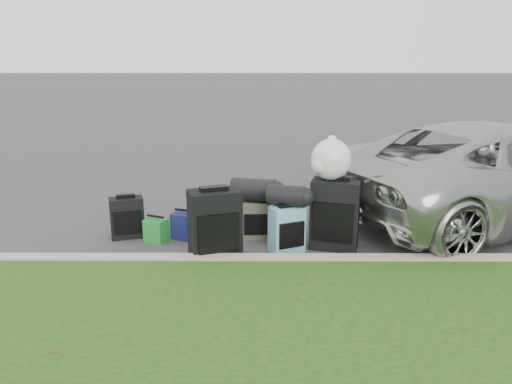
{
  "coord_description": "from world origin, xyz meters",
  "views": [
    {
      "loc": [
        -0.08,
        -6.09,
        2.29
      ],
      "look_at": [
        -0.1,
        0.2,
        0.55
      ],
      "focal_mm": 35.0,
      "sensor_mm": 36.0,
      "label": 1
    }
  ],
  "objects_px": {
    "suitcase_teal": "(287,229)",
    "tote_green": "(156,230)",
    "suitcase_large_black_right": "(335,214)",
    "suitcase_small_black": "(127,218)",
    "suitcase_olive": "(256,220)",
    "suv": "(502,171)",
    "tote_navy": "(185,225)",
    "suitcase_large_black_left": "(215,225)"
  },
  "relations": [
    {
      "from": "suitcase_large_black_left",
      "to": "suitcase_olive",
      "type": "bearing_deg",
      "value": 38.07
    },
    {
      "from": "suitcase_small_black",
      "to": "suitcase_teal",
      "type": "xyz_separation_m",
      "value": [
        2.03,
        -0.49,
        0.02
      ]
    },
    {
      "from": "suv",
      "to": "suitcase_large_black_left",
      "type": "distance_m",
      "value": 4.23
    },
    {
      "from": "suitcase_large_black_left",
      "to": "suitcase_teal",
      "type": "xyz_separation_m",
      "value": [
        0.84,
        0.23,
        -0.13
      ]
    },
    {
      "from": "tote_green",
      "to": "suitcase_small_black",
      "type": "bearing_deg",
      "value": -178.63
    },
    {
      "from": "suitcase_olive",
      "to": "suitcase_large_black_right",
      "type": "height_order",
      "value": "suitcase_large_black_right"
    },
    {
      "from": "suitcase_small_black",
      "to": "tote_green",
      "type": "distance_m",
      "value": 0.45
    },
    {
      "from": "suitcase_olive",
      "to": "tote_navy",
      "type": "height_order",
      "value": "suitcase_olive"
    },
    {
      "from": "suv",
      "to": "suitcase_olive",
      "type": "distance_m",
      "value": 3.6
    },
    {
      "from": "suitcase_olive",
      "to": "tote_green",
      "type": "xyz_separation_m",
      "value": [
        -1.25,
        -0.15,
        -0.1
      ]
    },
    {
      "from": "suitcase_teal",
      "to": "suitcase_olive",
      "type": "bearing_deg",
      "value": 104.42
    },
    {
      "from": "suitcase_large_black_left",
      "to": "tote_navy",
      "type": "height_order",
      "value": "suitcase_large_black_left"
    },
    {
      "from": "suitcase_large_black_left",
      "to": "tote_navy",
      "type": "xyz_separation_m",
      "value": [
        -0.44,
        0.69,
        -0.24
      ]
    },
    {
      "from": "suitcase_olive",
      "to": "tote_navy",
      "type": "relative_size",
      "value": 1.47
    },
    {
      "from": "suitcase_small_black",
      "to": "tote_navy",
      "type": "xyz_separation_m",
      "value": [
        0.75,
        -0.03,
        -0.1
      ]
    },
    {
      "from": "suitcase_teal",
      "to": "tote_green",
      "type": "xyz_separation_m",
      "value": [
        -1.63,
        0.32,
        -0.13
      ]
    },
    {
      "from": "suv",
      "to": "suitcase_small_black",
      "type": "relative_size",
      "value": 9.5
    },
    {
      "from": "suitcase_olive",
      "to": "suitcase_teal",
      "type": "distance_m",
      "value": 0.6
    },
    {
      "from": "suitcase_large_black_left",
      "to": "suitcase_teal",
      "type": "bearing_deg",
      "value": -2.99
    },
    {
      "from": "suitcase_olive",
      "to": "suitcase_large_black_right",
      "type": "xyz_separation_m",
      "value": [
        0.96,
        -0.34,
        0.18
      ]
    },
    {
      "from": "suitcase_olive",
      "to": "tote_green",
      "type": "bearing_deg",
      "value": -174.3
    },
    {
      "from": "suitcase_large_black_left",
      "to": "tote_green",
      "type": "xyz_separation_m",
      "value": [
        -0.79,
        0.55,
        -0.26
      ]
    },
    {
      "from": "suitcase_small_black",
      "to": "suitcase_olive",
      "type": "height_order",
      "value": "suitcase_small_black"
    },
    {
      "from": "suitcase_large_black_left",
      "to": "suitcase_teal",
      "type": "relative_size",
      "value": 1.47
    },
    {
      "from": "tote_green",
      "to": "tote_navy",
      "type": "height_order",
      "value": "tote_navy"
    },
    {
      "from": "suitcase_large_black_left",
      "to": "suitcase_olive",
      "type": "relative_size",
      "value": 1.68
    },
    {
      "from": "tote_green",
      "to": "suv",
      "type": "bearing_deg",
      "value": 35.1
    },
    {
      "from": "suitcase_large_black_right",
      "to": "suitcase_large_black_left",
      "type": "bearing_deg",
      "value": -150.35
    },
    {
      "from": "suv",
      "to": "tote_navy",
      "type": "relative_size",
      "value": 15.01
    },
    {
      "from": "suitcase_large_black_right",
      "to": "tote_navy",
      "type": "bearing_deg",
      "value": -174.61
    },
    {
      "from": "suitcase_small_black",
      "to": "suitcase_olive",
      "type": "xyz_separation_m",
      "value": [
        1.66,
        -0.02,
        -0.02
      ]
    },
    {
      "from": "suitcase_small_black",
      "to": "suitcase_large_black_right",
      "type": "height_order",
      "value": "suitcase_large_black_right"
    },
    {
      "from": "suitcase_large_black_left",
      "to": "tote_green",
      "type": "relative_size",
      "value": 2.79
    },
    {
      "from": "tote_green",
      "to": "tote_navy",
      "type": "relative_size",
      "value": 0.88
    },
    {
      "from": "suitcase_large_black_left",
      "to": "suitcase_large_black_right",
      "type": "height_order",
      "value": "suitcase_large_black_right"
    },
    {
      "from": "suitcase_small_black",
      "to": "tote_green",
      "type": "xyz_separation_m",
      "value": [
        0.4,
        -0.17,
        -0.12
      ]
    },
    {
      "from": "suitcase_teal",
      "to": "suitcase_large_black_right",
      "type": "xyz_separation_m",
      "value": [
        0.59,
        0.13,
        0.15
      ]
    },
    {
      "from": "suitcase_small_black",
      "to": "suitcase_olive",
      "type": "distance_m",
      "value": 1.66
    },
    {
      "from": "suitcase_large_black_right",
      "to": "tote_navy",
      "type": "relative_size",
      "value": 2.56
    },
    {
      "from": "suitcase_large_black_left",
      "to": "suitcase_teal",
      "type": "height_order",
      "value": "suitcase_large_black_left"
    },
    {
      "from": "suitcase_small_black",
      "to": "suitcase_teal",
      "type": "bearing_deg",
      "value": -30.98
    },
    {
      "from": "suv",
      "to": "suitcase_small_black",
      "type": "xyz_separation_m",
      "value": [
        -5.13,
        -0.78,
        -0.43
      ]
    }
  ]
}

